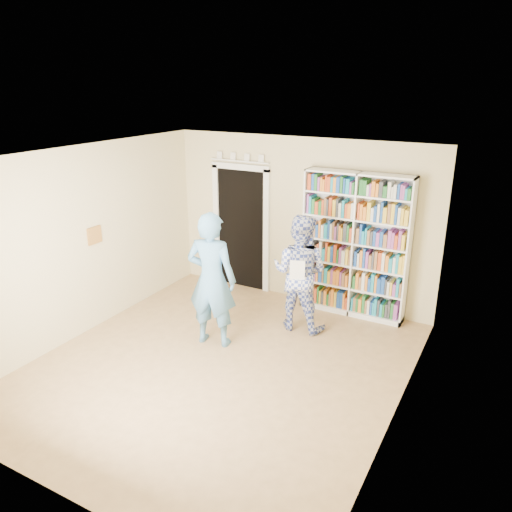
{
  "coord_description": "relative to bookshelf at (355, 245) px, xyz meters",
  "views": [
    {
      "loc": [
        3.12,
        -4.74,
        3.53
      ],
      "look_at": [
        0.05,
        0.9,
        1.25
      ],
      "focal_mm": 35.0,
      "sensor_mm": 36.0,
      "label": 1
    }
  ],
  "objects": [
    {
      "name": "ceiling",
      "position": [
        -0.99,
        -2.34,
        1.56
      ],
      "size": [
        5.0,
        5.0,
        0.0
      ],
      "primitive_type": "plane",
      "rotation": [
        3.14,
        0.0,
        0.0
      ],
      "color": "white",
      "rests_on": "wall_back"
    },
    {
      "name": "wall_right",
      "position": [
        1.26,
        -2.34,
        0.21
      ],
      "size": [
        0.0,
        5.0,
        5.0
      ],
      "primitive_type": "plane",
      "rotation": [
        1.57,
        0.0,
        -1.57
      ],
      "color": "beige",
      "rests_on": "floor"
    },
    {
      "name": "doorway",
      "position": [
        -2.09,
        0.13,
        0.04
      ],
      "size": [
        1.1,
        0.08,
        2.43
      ],
      "color": "black",
      "rests_on": "floor"
    },
    {
      "name": "wall_art",
      "position": [
        -3.22,
        -2.14,
        0.26
      ],
      "size": [
        0.03,
        0.25,
        0.25
      ],
      "primitive_type": "cube",
      "color": "brown",
      "rests_on": "wall_left"
    },
    {
      "name": "bookshelf",
      "position": [
        0.0,
        0.0,
        0.0
      ],
      "size": [
        1.64,
        0.31,
        2.25
      ],
      "rotation": [
        0.0,
        0.0,
        0.21
      ],
      "color": "white",
      "rests_on": "floor"
    },
    {
      "name": "floor",
      "position": [
        -0.99,
        -2.34,
        -1.14
      ],
      "size": [
        5.0,
        5.0,
        0.0
      ],
      "primitive_type": "plane",
      "color": "olive",
      "rests_on": "ground"
    },
    {
      "name": "man_plaid",
      "position": [
        -0.54,
        -0.84,
        -0.26
      ],
      "size": [
        0.87,
        0.69,
        1.75
      ],
      "primitive_type": "imported",
      "rotation": [
        0.0,
        0.0,
        3.17
      ],
      "color": "#3446A0",
      "rests_on": "floor"
    },
    {
      "name": "wall_back",
      "position": [
        -0.99,
        0.16,
        0.21
      ],
      "size": [
        4.5,
        0.0,
        4.5
      ],
      "primitive_type": "plane",
      "rotation": [
        1.57,
        0.0,
        0.0
      ],
      "color": "beige",
      "rests_on": "floor"
    },
    {
      "name": "wall_left",
      "position": [
        -3.24,
        -2.34,
        0.21
      ],
      "size": [
        0.0,
        5.0,
        5.0
      ],
      "primitive_type": "plane",
      "rotation": [
        1.57,
        0.0,
        1.57
      ],
      "color": "beige",
      "rests_on": "floor"
    },
    {
      "name": "man_blue",
      "position": [
        -1.41,
        -1.85,
        -0.18
      ],
      "size": [
        0.77,
        0.57,
        1.91
      ],
      "primitive_type": "imported",
      "rotation": [
        0.0,
        0.0,
        3.32
      ],
      "color": "#5088B3",
      "rests_on": "floor"
    },
    {
      "name": "paper_sheet",
      "position": [
        -0.46,
        -1.11,
        -0.13
      ],
      "size": [
        0.2,
        0.08,
        0.3
      ],
      "primitive_type": "cube",
      "rotation": [
        0.0,
        0.0,
        0.33
      ],
      "color": "white",
      "rests_on": "man_plaid"
    }
  ]
}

